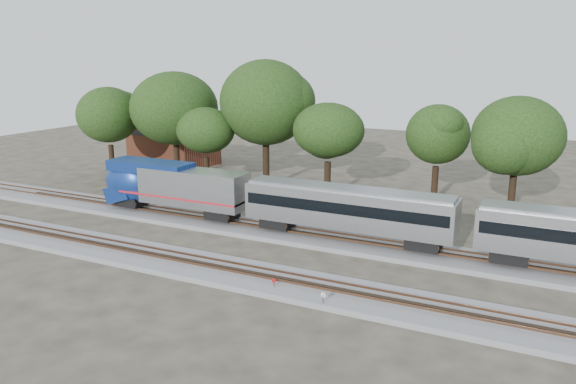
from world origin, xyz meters
name	(u,v)px	position (x,y,z in m)	size (l,w,h in m)	color
ground	(277,261)	(0.00, 0.00, 0.00)	(160.00, 160.00, 0.00)	#383328
track_far	(308,236)	(0.00, 6.00, 0.21)	(160.00, 5.00, 0.73)	slate
track_near	(251,276)	(0.00, -4.00, 0.21)	(160.00, 5.00, 0.73)	slate
switch_stand_red	(274,283)	(2.48, -5.23, 0.60)	(0.30, 0.06, 0.94)	#512D19
switch_stand_white	(323,298)	(6.47, -6.20, 0.71)	(0.35, 0.12, 1.11)	#512D19
switch_lever	(310,301)	(5.39, -5.78, 0.15)	(0.50, 0.30, 0.30)	#512D19
brick_building	(174,145)	(-31.39, 28.48, 2.75)	(12.11, 9.13, 5.46)	brown
tree_0	(108,115)	(-32.24, 16.83, 8.21)	(8.36, 8.36, 11.79)	black
tree_1	(174,108)	(-24.47, 20.05, 9.08)	(9.24, 9.24, 13.03)	black
tree_2	(205,130)	(-18.61, 18.00, 6.92)	(7.06, 7.06, 9.95)	black
tree_3	(265,103)	(-12.45, 21.46, 10.10)	(10.28, 10.28, 14.50)	black
tree_4	(328,130)	(-3.95, 19.97, 7.56)	(7.70, 7.70, 10.86)	black
tree_5	(438,134)	(7.16, 23.07, 7.40)	(7.54, 7.54, 10.63)	black
tree_6	(517,136)	(15.16, 19.24, 8.21)	(8.36, 8.36, 11.79)	black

